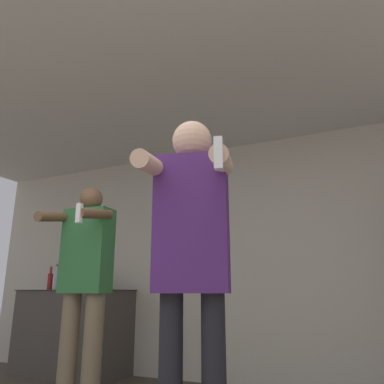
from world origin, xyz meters
name	(u,v)px	position (x,y,z in m)	size (l,w,h in m)	color
wall_back	(239,257)	(0.00, 3.06, 1.27)	(7.00, 0.06, 2.55)	beige
ceiling_slab	(177,80)	(0.00, 1.51, 2.57)	(7.00, 3.55, 0.05)	silver
counter	(73,332)	(-1.93, 2.73, 0.47)	(1.34, 0.62, 0.94)	#47423D
bottle_clear_vodka	(96,282)	(-1.64, 2.73, 1.03)	(0.08, 0.08, 0.25)	#563314
bottle_tall_gin	(74,279)	(-1.96, 2.73, 1.06)	(0.07, 0.07, 0.32)	#194723
bottle_brown_liquor	(50,280)	(-2.35, 2.73, 1.05)	(0.06, 0.06, 0.30)	maroon
bottle_amber_bourbon	(84,279)	(-1.81, 2.73, 1.06)	(0.08, 0.08, 0.32)	#563314
bottle_green_wine	(56,279)	(-2.25, 2.73, 1.06)	(0.07, 0.07, 0.31)	silver
person_woman_foreground	(192,252)	(0.47, 0.76, 1.09)	(0.51, 0.55, 1.77)	black
person_man_side	(85,281)	(-0.80, 1.52, 0.99)	(0.47, 0.54, 1.76)	#75664C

